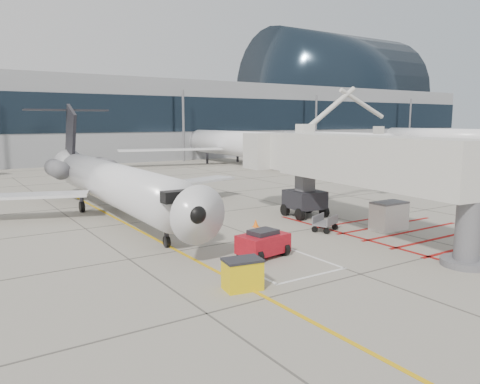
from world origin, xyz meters
TOP-DOWN VIEW (x-y plane):
  - ground_plane at (0.00, 0.00)m, footprint 260.00×260.00m
  - regional_jet at (-5.29, 12.37)m, footprint 25.55×31.88m
  - jet_bridge at (5.84, 0.96)m, footprint 11.30×20.84m
  - pushback_tug at (-2.05, 0.72)m, footprint 2.74×1.93m
  - spill_bin at (-5.54, -2.64)m, footprint 1.67×1.26m
  - baggage_cart at (4.50, 3.07)m, footprint 1.96×1.63m
  - ground_power_unit at (8.17, 1.14)m, footprint 2.30×1.36m
  - cone_nose at (-2.60, 6.19)m, footprint 0.34×0.34m
  - cone_side at (1.48, 6.38)m, footprint 0.38×0.38m
  - terminal_building at (10.00, 70.00)m, footprint 180.00×28.00m
  - terminal_glass_band at (10.00, 55.95)m, footprint 180.00×0.10m
  - terminal_dome at (70.00, 70.00)m, footprint 40.00×28.00m
  - bg_aircraft_c at (24.09, 46.00)m, footprint 35.12×39.02m
  - bg_aircraft_d at (44.29, 46.00)m, footprint 32.64×36.27m
  - bg_aircraft_e at (75.99, 46.00)m, footprint 34.69×38.55m

SIDE VIEW (x-z plane):
  - ground_plane at x=0.00m, z-range 0.00..0.00m
  - cone_nose at x=-2.60m, z-range 0.00..0.47m
  - cone_side at x=1.48m, z-range 0.00..0.53m
  - baggage_cart at x=4.50m, z-range 0.00..1.06m
  - spill_bin at x=-5.54m, z-range 0.00..1.31m
  - pushback_tug at x=-2.05m, z-range 0.00..1.48m
  - ground_power_unit at x=8.17m, z-range 0.00..1.80m
  - jet_bridge at x=5.84m, z-range 0.00..8.02m
  - regional_jet at x=-5.29m, z-range 0.00..8.20m
  - bg_aircraft_d at x=44.29m, z-range 0.00..10.88m
  - bg_aircraft_e at x=75.99m, z-range 0.00..11.56m
  - bg_aircraft_c at x=24.09m, z-range 0.00..11.71m
  - terminal_building at x=10.00m, z-range 0.00..14.00m
  - terminal_glass_band at x=10.00m, z-range 5.00..11.00m
  - terminal_dome at x=70.00m, z-range 0.00..28.00m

